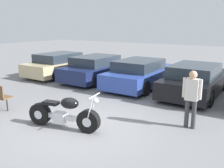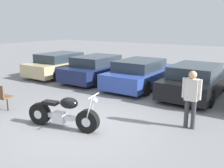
% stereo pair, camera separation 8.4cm
% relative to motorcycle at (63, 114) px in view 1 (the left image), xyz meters
% --- Properties ---
extents(ground_plane, '(60.00, 60.00, 0.00)m').
position_rel_motorcycle_xyz_m(ground_plane, '(0.29, 0.34, -0.42)').
color(ground_plane, slate).
extents(motorcycle, '(2.15, 0.81, 1.04)m').
position_rel_motorcycle_xyz_m(motorcycle, '(0.00, 0.00, 0.00)').
color(motorcycle, black).
rests_on(motorcycle, ground_plane).
extents(parked_car_champagne, '(1.93, 4.37, 1.26)m').
position_rel_motorcycle_xyz_m(parked_car_champagne, '(-5.33, 5.39, 0.18)').
color(parked_car_champagne, '#C6B284').
rests_on(parked_car_champagne, ground_plane).
extents(parked_car_navy, '(1.93, 4.37, 1.26)m').
position_rel_motorcycle_xyz_m(parked_car_navy, '(-2.85, 5.51, 0.18)').
color(parked_car_navy, '#19234C').
rests_on(parked_car_navy, ground_plane).
extents(parked_car_blue, '(1.93, 4.37, 1.26)m').
position_rel_motorcycle_xyz_m(parked_car_blue, '(-0.38, 5.45, 0.18)').
color(parked_car_blue, '#2D479E').
rests_on(parked_car_blue, ground_plane).
extents(parked_car_black, '(1.93, 4.37, 1.26)m').
position_rel_motorcycle_xyz_m(parked_car_black, '(2.10, 5.43, 0.18)').
color(parked_car_black, black).
rests_on(parked_car_black, ground_plane).
extents(person_standing, '(0.52, 0.22, 1.61)m').
position_rel_motorcycle_xyz_m(person_standing, '(2.92, 1.93, 0.53)').
color(person_standing, '#38383D').
rests_on(person_standing, ground_plane).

